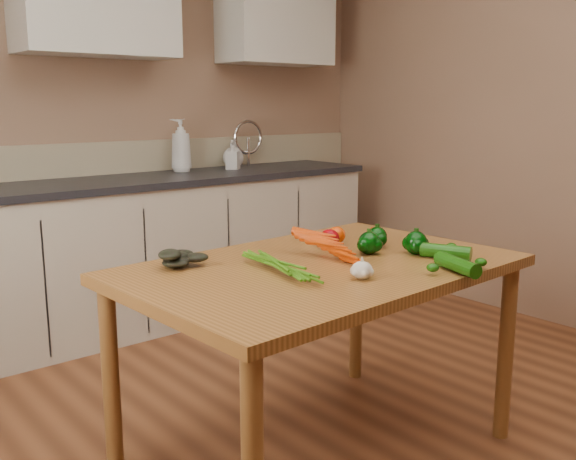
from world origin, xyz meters
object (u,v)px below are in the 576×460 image
(tomato_c, at_px, (374,235))
(pepper_b, at_px, (377,237))
(pepper_c, at_px, (416,243))
(zucchini_a, at_px, (446,252))
(pepper_a, at_px, (369,243))
(zucchini_b, at_px, (457,265))
(garlic_bulb, at_px, (362,270))
(soap_bottle_b, at_px, (233,156))
(tomato_a, at_px, (329,238))
(soap_bottle_a, at_px, (181,145))
(table, at_px, (321,286))
(tomato_b, at_px, (336,235))
(soap_bottle_c, at_px, (233,154))
(leafy_greens, at_px, (176,252))
(carrot_bunch, at_px, (315,254))

(tomato_c, bearing_deg, pepper_b, -130.12)
(pepper_c, height_order, zucchini_a, pepper_c)
(pepper_a, distance_m, zucchini_a, 0.29)
(zucchini_b, bearing_deg, garlic_bulb, 154.89)
(soap_bottle_b, bearing_deg, tomato_a, -62.18)
(soap_bottle_a, bearing_deg, table, 27.98)
(pepper_c, relative_size, tomato_b, 1.16)
(soap_bottle_c, height_order, leafy_greens, soap_bottle_c)
(zucchini_a, bearing_deg, pepper_c, 101.79)
(garlic_bulb, xyz_separation_m, tomato_c, (0.45, 0.36, 0.00))
(soap_bottle_c, height_order, pepper_c, soap_bottle_c)
(pepper_b, relative_size, zucchini_b, 0.41)
(carrot_bunch, xyz_separation_m, garlic_bulb, (-0.02, -0.26, -0.01))
(garlic_bulb, height_order, zucchini_b, garlic_bulb)
(soap_bottle_a, distance_m, soap_bottle_c, 0.44)
(soap_bottle_a, bearing_deg, carrot_bunch, 27.43)
(soap_bottle_b, relative_size, garlic_bulb, 2.53)
(leafy_greens, relative_size, pepper_b, 2.47)
(pepper_a, height_order, pepper_c, pepper_c)
(tomato_a, distance_m, tomato_b, 0.09)
(zucchini_a, bearing_deg, pepper_a, 124.45)
(soap_bottle_c, relative_size, carrot_bunch, 0.71)
(carrot_bunch, height_order, tomato_c, carrot_bunch)
(soap_bottle_b, relative_size, leafy_greens, 0.89)
(leafy_greens, xyz_separation_m, tomato_b, (0.71, -0.09, -0.02))
(soap_bottle_c, xyz_separation_m, pepper_a, (-0.75, -2.00, -0.19))
(tomato_a, bearing_deg, soap_bottle_c, 66.49)
(tomato_a, bearing_deg, pepper_b, -38.93)
(carrot_bunch, height_order, tomato_b, same)
(table, height_order, pepper_c, pepper_c)
(soap_bottle_c, height_order, carrot_bunch, soap_bottle_c)
(garlic_bulb, distance_m, pepper_b, 0.49)
(pepper_b, xyz_separation_m, tomato_c, (0.06, 0.07, -0.01))
(pepper_b, height_order, tomato_a, pepper_b)
(pepper_b, height_order, tomato_c, pepper_b)
(soap_bottle_c, xyz_separation_m, garlic_bulb, (-1.04, -2.24, -0.20))
(soap_bottle_b, xyz_separation_m, pepper_b, (-0.55, -1.81, -0.19))
(pepper_c, distance_m, tomato_a, 0.35)
(leafy_greens, distance_m, pepper_a, 0.74)
(tomato_a, distance_m, zucchini_a, 0.47)
(soap_bottle_b, height_order, tomato_c, soap_bottle_b)
(soap_bottle_b, relative_size, pepper_a, 2.09)
(table, bearing_deg, pepper_a, -4.02)
(pepper_c, xyz_separation_m, tomato_c, (0.03, 0.25, -0.01))
(leafy_greens, distance_m, tomato_c, 0.86)
(pepper_a, xyz_separation_m, pepper_c, (0.14, -0.12, 0.00))
(soap_bottle_b, bearing_deg, soap_bottle_c, 105.04)
(table, relative_size, tomato_b, 19.19)
(garlic_bulb, bearing_deg, pepper_b, 36.98)
(pepper_c, height_order, zucchini_b, pepper_c)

